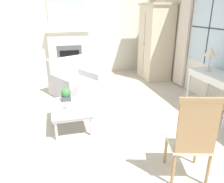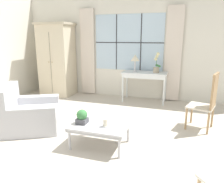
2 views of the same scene
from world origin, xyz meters
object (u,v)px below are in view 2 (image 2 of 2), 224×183
(armoire, at_px, (57,60))
(armchair_upholstered, at_px, (30,115))
(coffee_table, at_px, (100,127))
(pillar_candle, at_px, (105,123))
(table_lamp, at_px, (135,59))
(side_chair_wooden, at_px, (208,100))
(console_table, at_px, (145,75))
(potted_orchid, at_px, (156,65))
(potted_plant_small, at_px, (82,117))

(armoire, relative_size, armchair_upholstered, 1.61)
(armoire, bearing_deg, coffee_table, -48.29)
(armoire, height_order, pillar_candle, armoire)
(table_lamp, bearing_deg, pillar_candle, -87.19)
(table_lamp, distance_m, armchair_upholstered, 2.89)
(side_chair_wooden, bearing_deg, console_table, 133.56)
(potted_orchid, xyz_separation_m, armchair_upholstered, (-2.00, -2.40, -0.71))
(console_table, relative_size, pillar_candle, 8.61)
(armoire, distance_m, side_chair_wooden, 4.19)
(table_lamp, xyz_separation_m, coffee_table, (0.01, -2.56, -0.80))
(side_chair_wooden, bearing_deg, pillar_candle, -140.82)
(side_chair_wooden, relative_size, coffee_table, 1.21)
(armoire, relative_size, table_lamp, 4.54)
(console_table, bearing_deg, potted_plant_small, -100.80)
(coffee_table, bearing_deg, armoire, 131.71)
(console_table, relative_size, potted_plant_small, 5.07)
(pillar_candle, bearing_deg, armoire, 132.42)
(side_chair_wooden, distance_m, coffee_table, 2.02)
(table_lamp, distance_m, potted_plant_small, 2.71)
(armchair_upholstered, bearing_deg, potted_plant_small, -13.05)
(coffee_table, height_order, pillar_candle, pillar_candle)
(table_lamp, bearing_deg, side_chair_wooden, -40.46)
(table_lamp, relative_size, pillar_candle, 3.43)
(armchair_upholstered, height_order, potted_plant_small, armchair_upholstered)
(potted_orchid, xyz_separation_m, coffee_table, (-0.52, -2.63, -0.65))
(console_table, bearing_deg, armchair_upholstered, -125.61)
(potted_plant_small, bearing_deg, console_table, 79.20)
(armchair_upholstered, bearing_deg, console_table, 54.39)
(potted_orchid, bearing_deg, console_table, 179.84)
(potted_plant_small, bearing_deg, coffee_table, 10.75)
(armoire, relative_size, potted_orchid, 3.98)
(pillar_candle, bearing_deg, potted_plant_small, 178.30)
(armoire, bearing_deg, potted_plant_small, -52.43)
(armoire, relative_size, coffee_table, 2.32)
(console_table, height_order, coffee_table, console_table)
(potted_orchid, distance_m, coffee_table, 2.75)
(console_table, bearing_deg, table_lamp, -165.92)
(armchair_upholstered, xyz_separation_m, potted_plant_small, (1.21, -0.28, 0.21))
(table_lamp, relative_size, side_chair_wooden, 0.42)
(table_lamp, bearing_deg, armoire, 179.77)
(potted_orchid, relative_size, coffee_table, 0.58)
(armoire, height_order, side_chair_wooden, armoire)
(armchair_upholstered, xyz_separation_m, side_chair_wooden, (3.11, 0.94, 0.32))
(side_chair_wooden, height_order, coffee_table, side_chair_wooden)
(pillar_candle, bearing_deg, armchair_upholstered, 169.66)
(armoire, height_order, armchair_upholstered, armoire)
(potted_orchid, height_order, potted_plant_small, potted_orchid)
(console_table, xyz_separation_m, table_lamp, (-0.25, -0.06, 0.43))
(console_table, height_order, table_lamp, table_lamp)
(armoire, relative_size, potted_plant_small, 9.17)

